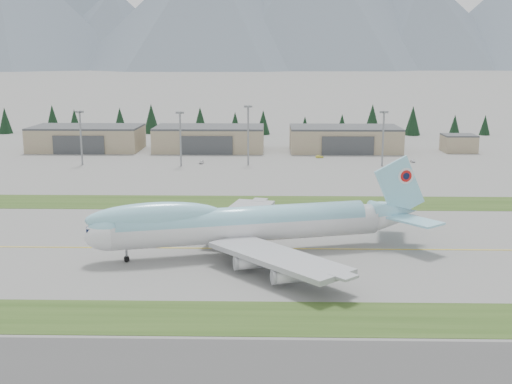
{
  "coord_description": "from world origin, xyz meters",
  "views": [
    {
      "loc": [
        11.89,
        -133.88,
        40.82
      ],
      "look_at": [
        8.5,
        21.88,
        8.0
      ],
      "focal_mm": 45.0,
      "sensor_mm": 36.0,
      "label": 1
    }
  ],
  "objects_px": {
    "hangar_right": "(344,139)",
    "service_vehicle_a": "(201,163)",
    "boeing_747_freighter": "(244,223)",
    "service_vehicle_b": "(319,158)",
    "service_vehicle_c": "(413,162)",
    "hangar_left": "(87,138)",
    "hangar_center": "(210,138)"
  },
  "relations": [
    {
      "from": "service_vehicle_b",
      "to": "boeing_747_freighter",
      "type": "bearing_deg",
      "value": 158.07
    },
    {
      "from": "hangar_left",
      "to": "hangar_right",
      "type": "relative_size",
      "value": 1.0
    },
    {
      "from": "hangar_center",
      "to": "service_vehicle_b",
      "type": "xyz_separation_m",
      "value": [
        47.44,
        -21.01,
        -5.39
      ]
    },
    {
      "from": "hangar_right",
      "to": "service_vehicle_a",
      "type": "distance_m",
      "value": 70.26
    },
    {
      "from": "hangar_left",
      "to": "service_vehicle_b",
      "type": "xyz_separation_m",
      "value": [
        102.44,
        -21.01,
        -5.39
      ]
    },
    {
      "from": "hangar_left",
      "to": "service_vehicle_b",
      "type": "distance_m",
      "value": 104.72
    },
    {
      "from": "hangar_left",
      "to": "hangar_right",
      "type": "distance_m",
      "value": 115.0
    },
    {
      "from": "service_vehicle_a",
      "to": "service_vehicle_b",
      "type": "distance_m",
      "value": 49.78
    },
    {
      "from": "boeing_747_freighter",
      "to": "hangar_center",
      "type": "xyz_separation_m",
      "value": [
        -21.58,
        153.22,
        -1.13
      ]
    },
    {
      "from": "service_vehicle_a",
      "to": "service_vehicle_b",
      "type": "bearing_deg",
      "value": 19.65
    },
    {
      "from": "service_vehicle_a",
      "to": "hangar_right",
      "type": "bearing_deg",
      "value": 32.99
    },
    {
      "from": "boeing_747_freighter",
      "to": "hangar_right",
      "type": "xyz_separation_m",
      "value": [
        38.42,
        153.22,
        -1.13
      ]
    },
    {
      "from": "boeing_747_freighter",
      "to": "hangar_left",
      "type": "relative_size",
      "value": 1.57
    },
    {
      "from": "boeing_747_freighter",
      "to": "hangar_left",
      "type": "xyz_separation_m",
      "value": [
        -76.58,
        153.22,
        -1.13
      ]
    },
    {
      "from": "boeing_747_freighter",
      "to": "service_vehicle_b",
      "type": "relative_size",
      "value": 22.61
    },
    {
      "from": "hangar_left",
      "to": "hangar_center",
      "type": "height_order",
      "value": "same"
    },
    {
      "from": "hangar_left",
      "to": "service_vehicle_a",
      "type": "height_order",
      "value": "hangar_left"
    },
    {
      "from": "hangar_right",
      "to": "service_vehicle_a",
      "type": "bearing_deg",
      "value": -148.83
    },
    {
      "from": "service_vehicle_a",
      "to": "service_vehicle_b",
      "type": "relative_size",
      "value": 1.12
    },
    {
      "from": "service_vehicle_a",
      "to": "service_vehicle_b",
      "type": "xyz_separation_m",
      "value": [
        47.39,
        15.24,
        0.0
      ]
    },
    {
      "from": "service_vehicle_a",
      "to": "boeing_747_freighter",
      "type": "bearing_deg",
      "value": -77.75
    },
    {
      "from": "hangar_left",
      "to": "service_vehicle_a",
      "type": "relative_size",
      "value": 12.88
    },
    {
      "from": "boeing_747_freighter",
      "to": "service_vehicle_a",
      "type": "xyz_separation_m",
      "value": [
        -21.52,
        116.97,
        -6.52
      ]
    },
    {
      "from": "hangar_right",
      "to": "hangar_left",
      "type": "bearing_deg",
      "value": 180.0
    },
    {
      "from": "hangar_center",
      "to": "hangar_right",
      "type": "bearing_deg",
      "value": 0.0
    },
    {
      "from": "hangar_left",
      "to": "hangar_right",
      "type": "bearing_deg",
      "value": 0.0
    },
    {
      "from": "service_vehicle_c",
      "to": "hangar_right",
      "type": "bearing_deg",
      "value": 127.47
    },
    {
      "from": "hangar_right",
      "to": "service_vehicle_b",
      "type": "bearing_deg",
      "value": -120.86
    },
    {
      "from": "hangar_center",
      "to": "service_vehicle_c",
      "type": "distance_m",
      "value": 89.49
    },
    {
      "from": "service_vehicle_a",
      "to": "hangar_left",
      "type": "bearing_deg",
      "value": 148.46
    },
    {
      "from": "service_vehicle_c",
      "to": "boeing_747_freighter",
      "type": "bearing_deg",
      "value": -116.45
    },
    {
      "from": "boeing_747_freighter",
      "to": "hangar_center",
      "type": "relative_size",
      "value": 1.57
    }
  ]
}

